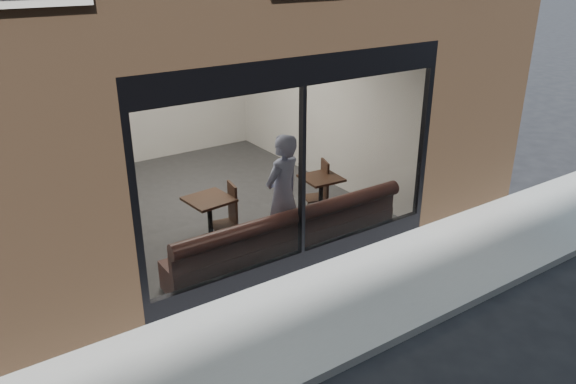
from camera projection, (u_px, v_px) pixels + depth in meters
ground at (396, 338)px, 6.99m from camera, size 120.00×120.00×0.00m
sidewalk_near at (345, 300)px, 7.75m from camera, size 40.00×2.00×0.01m
kerb_near at (400, 336)px, 6.93m from camera, size 40.00×0.10×0.12m
host_building_pier_right at (286, 73)px, 14.40m from camera, size 2.50×12.00×3.20m
host_building_backfill at (105, 70)px, 14.74m from camera, size 5.00×6.00×3.20m
cafe_floor at (212, 202)px, 10.79m from camera, size 6.00×6.00×0.00m
cafe_ceiling at (203, 32)px, 9.55m from camera, size 6.00×6.00×0.00m
cafe_wall_back at (147, 92)px, 12.45m from camera, size 5.00×0.00×5.00m
cafe_wall_left at (66, 147)px, 8.89m from camera, size 0.00×6.00×6.00m
cafe_wall_right at (317, 103)px, 11.46m from camera, size 0.00×6.00×6.00m
storefront_kick at (301, 259)px, 8.50m from camera, size 5.00×0.10×0.30m
storefront_header at (303, 71)px, 7.38m from camera, size 5.00×0.10×0.40m
storefront_mullion at (302, 173)px, 7.95m from camera, size 0.06×0.10×2.50m
storefront_glass at (303, 174)px, 7.92m from camera, size 4.80×0.00×4.80m
banquette at (286, 245)px, 8.77m from camera, size 4.00×0.55×0.45m
person at (283, 195)px, 8.67m from camera, size 0.82×0.67×1.96m
cafe_table_left at (209, 200)px, 9.10m from camera, size 0.75×0.75×0.04m
cafe_table_right at (321, 178)px, 9.98m from camera, size 0.70×0.70×0.04m
cafe_chair_left at (223, 225)px, 9.38m from camera, size 0.43×0.43×0.04m
cafe_chair_right at (315, 198)px, 10.42m from camera, size 0.47×0.47×0.04m
wall_poster at (89, 169)px, 8.12m from camera, size 0.02×0.63×0.84m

